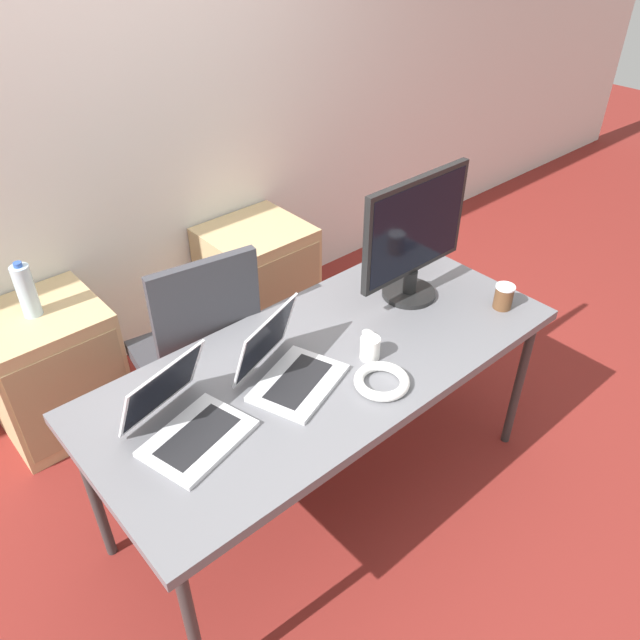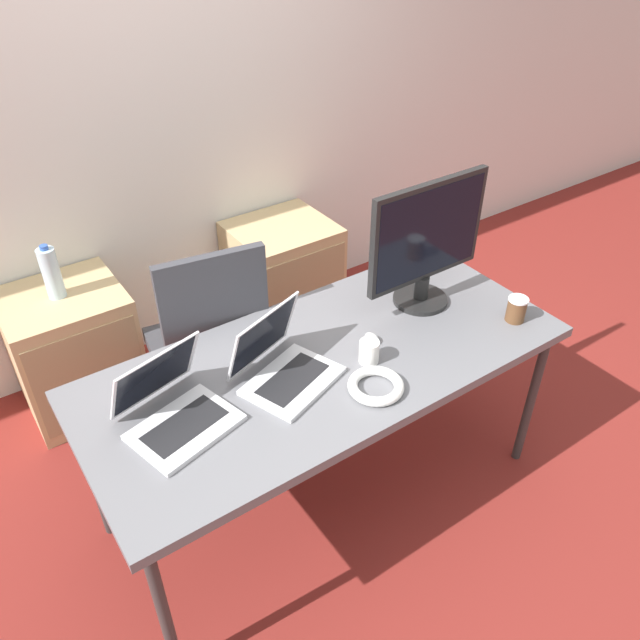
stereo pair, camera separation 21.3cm
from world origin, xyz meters
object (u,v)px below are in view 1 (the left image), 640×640
Objects in this scene: laptop_right at (186,421)px; monitor at (414,237)px; office_chair at (200,371)px; coffee_cup_brown at (504,297)px; mouse at (369,334)px; cable_coil at (382,381)px; cabinet_left at (53,369)px; laptop_left at (287,368)px; coffee_cup_white at (370,348)px; water_bottle at (26,291)px; cabinet_right at (258,279)px.

laptop_right is 1.16m from monitor.
office_chair is 10.23× the size of coffee_cup_brown.
cable_coil is at bearing -125.59° from mouse.
cabinet_left is at bearing 93.96° from laptop_right.
coffee_cup_brown is (0.95, -0.24, 0.00)m from laptop_left.
monitor is at bearing 16.38° from mouse.
office_chair is 1.13m from monitor.
laptop_right reaches higher than coffee_cup_white.
cable_coil is (-0.72, -0.01, -0.03)m from coffee_cup_brown.
water_bottle reaches higher than cabinet_left.
mouse is 0.27m from cable_coil.
cabinet_left is at bearing 121.40° from coffee_cup_white.
laptop_left is (0.01, -0.63, 0.42)m from office_chair.
cabinet_right is 1.60× the size of laptop_left.
water_bottle is 0.48× the size of monitor.
water_bottle is 1.49m from mouse.
coffee_cup_white reaches higher than cable_coil.
water_bottle reaches higher than mouse.
water_bottle is 2.54× the size of coffee_cup_brown.
cabinet_right is 1.48m from laptop_left.
monitor is 6.24× the size of coffee_cup_white.
mouse is at bearing 46.09° from coffee_cup_white.
office_chair reaches higher than cabinet_right.
laptop_left is at bearing -89.17° from office_chair.
cabinet_left is 2.08m from coffee_cup_brown.
laptop_left is 0.40m from laptop_right.
office_chair is 0.91m from coffee_cup_white.
cable_coil is at bearing -46.64° from laptop_left.
monitor reaches higher than cabinet_right.
laptop_right is at bearing 177.61° from mouse.
monitor is (1.21, -1.11, 0.72)m from cabinet_left.
cabinet_left is 1.28m from laptop_right.
office_chair is 2.65× the size of laptop_right.
coffee_cup_white is (-0.42, -1.30, 0.49)m from cabinet_right.
cable_coil is at bearing -119.19° from coffee_cup_white.
cabinet_left is at bearing 116.54° from cable_coil.
mouse is 0.34× the size of cable_coil.
coffee_cup_white is 0.66m from coffee_cup_brown.
cabinet_left is 1.80m from monitor.
cabinet_left is 1.15× the size of monitor.
office_chair is 0.85m from laptop_right.
cabinet_left is at bearing 130.69° from office_chair.
laptop_left is at bearing 160.76° from coffee_cup_white.
cabinet_left is 6.16× the size of coffee_cup_brown.
laptop_left is at bearing -121.31° from cabinet_right.
laptop_left is (0.49, -1.19, 0.50)m from cabinet_left.
cabinet_right is at bearing 37.11° from office_chair.
cabinet_right is 3.24× the size of cable_coil.
water_bottle is 1.60m from cable_coil.
water_bottle is 0.66× the size of laptop_right.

